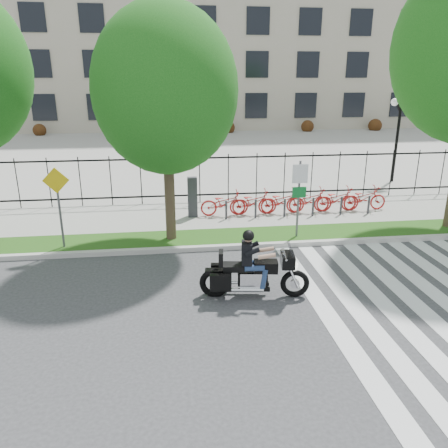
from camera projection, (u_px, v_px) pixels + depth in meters
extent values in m
plane|color=#353538|center=(231.00, 318.00, 9.77)|extent=(120.00, 120.00, 0.00)
cube|color=#BCB8B1|center=(212.00, 248.00, 13.61)|extent=(60.00, 0.20, 0.15)
cube|color=#255214|center=(210.00, 238.00, 14.40)|extent=(60.00, 1.50, 0.15)
cube|color=#9D9B93|center=(204.00, 216.00, 16.75)|extent=(60.00, 3.50, 0.15)
cube|color=#9D9B93|center=(185.00, 148.00, 33.26)|extent=(80.00, 34.00, 0.10)
cube|color=#ACA48A|center=(175.00, 32.00, 48.90)|extent=(60.00, 20.00, 20.00)
cylinder|color=black|center=(396.00, 144.00, 21.62)|extent=(0.14, 0.14, 4.00)
cylinder|color=black|center=(401.00, 104.00, 21.02)|extent=(0.06, 0.70, 0.70)
sphere|color=white|center=(395.00, 102.00, 20.94)|extent=(0.36, 0.36, 0.36)
sphere|color=white|center=(408.00, 102.00, 21.03)|extent=(0.36, 0.36, 0.36)
cylinder|color=#3D2F21|center=(169.00, 188.00, 13.70)|extent=(0.32, 0.32, 3.33)
ellipsoid|color=#124F12|center=(165.00, 90.00, 12.76)|extent=(4.30, 4.30, 4.95)
cube|color=#2D2D33|center=(192.00, 197.00, 16.21)|extent=(0.35, 0.25, 1.50)
imported|color=red|center=(224.00, 203.00, 16.44)|extent=(1.81, 0.63, 0.95)
cylinder|color=#2D2D33|center=(226.00, 210.00, 16.01)|extent=(0.08, 0.08, 0.70)
imported|color=red|center=(253.00, 202.00, 16.57)|extent=(1.81, 0.63, 0.95)
cylinder|color=#2D2D33|center=(256.00, 209.00, 16.14)|extent=(0.08, 0.08, 0.70)
imported|color=red|center=(281.00, 201.00, 16.70)|extent=(1.81, 0.63, 0.95)
cylinder|color=#2D2D33|center=(285.00, 208.00, 16.27)|extent=(0.08, 0.08, 0.70)
imported|color=red|center=(309.00, 200.00, 16.84)|extent=(1.81, 0.63, 0.95)
cylinder|color=#2D2D33|center=(313.00, 207.00, 16.41)|extent=(0.08, 0.08, 0.70)
imported|color=red|center=(336.00, 199.00, 16.97)|extent=(1.81, 0.63, 0.95)
cylinder|color=#2D2D33|center=(341.00, 206.00, 16.54)|extent=(0.08, 0.08, 0.70)
imported|color=red|center=(363.00, 198.00, 17.10)|extent=(1.81, 0.63, 0.95)
cylinder|color=#2D2D33|center=(369.00, 205.00, 16.67)|extent=(0.08, 0.08, 0.70)
cylinder|color=#59595B|center=(298.00, 200.00, 13.99)|extent=(0.07, 0.07, 2.50)
cube|color=white|center=(300.00, 174.00, 13.69)|extent=(0.50, 0.03, 0.60)
cube|color=#0C6626|center=(299.00, 192.00, 13.88)|extent=(0.45, 0.03, 0.35)
cylinder|color=#59595B|center=(60.00, 209.00, 13.12)|extent=(0.07, 0.07, 2.40)
cube|color=yellow|center=(56.00, 180.00, 12.80)|extent=(0.78, 0.03, 0.78)
torus|color=black|center=(295.00, 284.00, 10.63)|extent=(0.72, 0.23, 0.71)
torus|color=black|center=(215.00, 283.00, 10.66)|extent=(0.77, 0.26, 0.75)
cube|color=black|center=(288.00, 260.00, 10.43)|extent=(0.39, 0.60, 0.31)
cube|color=#26262B|center=(291.00, 251.00, 10.36)|extent=(0.23, 0.53, 0.31)
cube|color=silver|center=(253.00, 279.00, 10.61)|extent=(0.66, 0.43, 0.41)
cube|color=black|center=(266.00, 266.00, 10.50)|extent=(0.61, 0.43, 0.27)
cube|color=black|center=(238.00, 267.00, 10.51)|extent=(0.77, 0.47, 0.14)
cube|color=black|center=(221.00, 258.00, 10.45)|extent=(0.15, 0.36, 0.35)
cube|color=black|center=(221.00, 283.00, 10.31)|extent=(0.53, 0.24, 0.41)
cube|color=black|center=(221.00, 272.00, 10.90)|extent=(0.53, 0.24, 0.41)
cube|color=black|center=(247.00, 253.00, 10.39)|extent=(0.30, 0.44, 0.54)
sphere|color=tan|center=(248.00, 237.00, 10.27)|extent=(0.24, 0.24, 0.24)
sphere|color=black|center=(248.00, 236.00, 10.25)|extent=(0.28, 0.28, 0.28)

